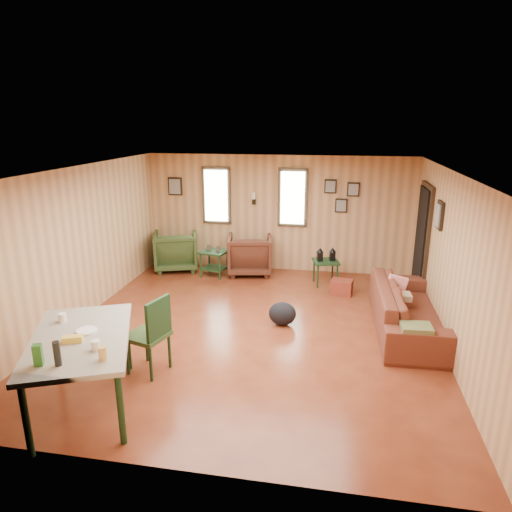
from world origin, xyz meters
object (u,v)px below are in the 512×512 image
(recliner_green, at_px, (176,249))
(dining_table, at_px, (80,344))
(sofa, at_px, (409,301))
(side_table, at_px, (326,259))
(end_table, at_px, (214,259))
(recliner_brown, at_px, (250,253))

(recliner_green, xyz_separation_m, dining_table, (0.68, -4.86, 0.33))
(sofa, bearing_deg, side_table, 34.37)
(end_table, height_order, side_table, side_table)
(recliner_brown, xyz_separation_m, end_table, (-0.69, -0.27, -0.09))
(end_table, distance_m, dining_table, 4.61)
(recliner_green, xyz_separation_m, side_table, (3.16, -0.40, 0.06))
(side_table, height_order, dining_table, dining_table)
(dining_table, bearing_deg, sofa, 12.33)
(sofa, relative_size, dining_table, 1.23)
(dining_table, bearing_deg, recliner_brown, 56.52)
(recliner_brown, distance_m, end_table, 0.74)
(recliner_brown, relative_size, recliner_green, 1.00)
(sofa, distance_m, recliner_brown, 3.60)
(sofa, relative_size, recliner_green, 2.64)
(end_table, bearing_deg, sofa, -28.58)
(side_table, bearing_deg, sofa, -54.48)
(recliner_green, bearing_deg, recliner_brown, 161.36)
(sofa, xyz_separation_m, side_table, (-1.29, 1.81, 0.04))
(recliner_brown, xyz_separation_m, dining_table, (-0.91, -4.85, 0.33))
(sofa, relative_size, recliner_brown, 2.65)
(end_table, bearing_deg, recliner_brown, 21.73)
(sofa, xyz_separation_m, recliner_brown, (-2.85, 2.20, -0.02))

